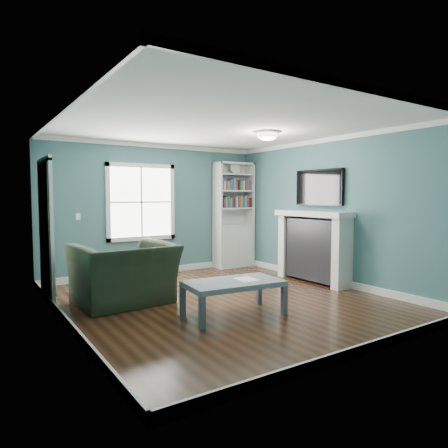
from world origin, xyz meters
TOP-DOWN VIEW (x-y plane):
  - floor at (0.00, 0.00)m, footprint 5.00×5.00m
  - room_walls at (0.00, 0.00)m, footprint 5.00×5.00m
  - trim at (0.00, 0.00)m, footprint 4.50×5.00m
  - window at (-0.30, 2.49)m, footprint 1.40×0.06m
  - bookshelf at (1.77, 2.30)m, footprint 0.90×0.35m
  - fireplace at (2.08, 0.20)m, footprint 0.44×1.58m
  - tv at (2.20, 0.20)m, footprint 0.06×1.10m
  - door at (-2.22, 1.40)m, footprint 0.12×0.98m
  - ceiling_fixture at (0.90, 0.10)m, footprint 0.38×0.38m
  - light_switch at (-1.50, 2.48)m, footprint 0.08×0.01m
  - recliner at (-1.30, 0.67)m, footprint 1.39×0.95m
  - coffee_table at (-0.29, -0.68)m, footprint 1.32×0.81m
  - paper_sheet at (-0.10, -0.70)m, footprint 0.27×0.33m

SIDE VIEW (x-z plane):
  - floor at x=0.00m, z-range 0.00..0.00m
  - coffee_table at x=-0.29m, z-range 0.17..0.63m
  - paper_sheet at x=-0.10m, z-range 0.46..0.46m
  - recliner at x=-1.30m, z-range 0.00..1.18m
  - fireplace at x=2.08m, z-range -0.01..1.29m
  - bookshelf at x=1.77m, z-range -0.23..2.08m
  - door at x=-2.22m, z-range -0.01..2.16m
  - light_switch at x=-1.50m, z-range 1.14..1.26m
  - trim at x=0.00m, z-range -0.06..2.54m
  - window at x=-0.30m, z-range 0.70..2.20m
  - room_walls at x=0.00m, z-range -0.92..4.08m
  - tv at x=2.20m, z-range 1.40..2.05m
  - ceiling_fixture at x=0.90m, z-range 2.47..2.63m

